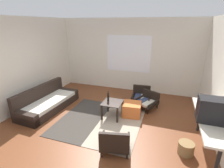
{
  "coord_description": "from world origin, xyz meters",
  "views": [
    {
      "loc": [
        1.49,
        -3.23,
        2.5
      ],
      "look_at": [
        0.09,
        0.86,
        0.96
      ],
      "focal_mm": 27.34,
      "sensor_mm": 36.0,
      "label": 1
    }
  ],
  "objects_px": {
    "armchair_corner": "(147,101)",
    "wicker_basket": "(186,148)",
    "console_shelf": "(210,121)",
    "clay_vase": "(209,105)",
    "armchair_by_window": "(141,96)",
    "crt_television": "(214,110)",
    "couch": "(47,102)",
    "glass_bottle": "(108,97)",
    "ottoman_orange": "(132,109)",
    "coffee_table": "(112,105)",
    "armchair_striped_foreground": "(115,142)"
  },
  "relations": [
    {
      "from": "console_shelf",
      "to": "clay_vase",
      "type": "height_order",
      "value": "clay_vase"
    },
    {
      "from": "ottoman_orange",
      "to": "glass_bottle",
      "type": "height_order",
      "value": "glass_bottle"
    },
    {
      "from": "console_shelf",
      "to": "glass_bottle",
      "type": "distance_m",
      "value": 2.49
    },
    {
      "from": "couch",
      "to": "coffee_table",
      "type": "xyz_separation_m",
      "value": [
        2.04,
        0.18,
        0.15
      ]
    },
    {
      "from": "armchair_striped_foreground",
      "to": "glass_bottle",
      "type": "relative_size",
      "value": 2.38
    },
    {
      "from": "crt_television",
      "to": "coffee_table",
      "type": "bearing_deg",
      "value": 157.61
    },
    {
      "from": "glass_bottle",
      "to": "wicker_basket",
      "type": "height_order",
      "value": "glass_bottle"
    },
    {
      "from": "glass_bottle",
      "to": "wicker_basket",
      "type": "relative_size",
      "value": 0.94
    },
    {
      "from": "armchair_corner",
      "to": "wicker_basket",
      "type": "relative_size",
      "value": 2.56
    },
    {
      "from": "armchair_corner",
      "to": "console_shelf",
      "type": "height_order",
      "value": "console_shelf"
    },
    {
      "from": "console_shelf",
      "to": "armchair_by_window",
      "type": "bearing_deg",
      "value": 128.96
    },
    {
      "from": "crt_television",
      "to": "wicker_basket",
      "type": "height_order",
      "value": "crt_television"
    },
    {
      "from": "clay_vase",
      "to": "wicker_basket",
      "type": "relative_size",
      "value": 1.03
    },
    {
      "from": "couch",
      "to": "armchair_by_window",
      "type": "distance_m",
      "value": 2.98
    },
    {
      "from": "console_shelf",
      "to": "clay_vase",
      "type": "xyz_separation_m",
      "value": [
        0.0,
        0.29,
        0.21
      ]
    },
    {
      "from": "armchair_by_window",
      "to": "console_shelf",
      "type": "height_order",
      "value": "console_shelf"
    },
    {
      "from": "wicker_basket",
      "to": "armchair_corner",
      "type": "bearing_deg",
      "value": 120.03
    },
    {
      "from": "console_shelf",
      "to": "clay_vase",
      "type": "distance_m",
      "value": 0.35
    },
    {
      "from": "crt_television",
      "to": "armchair_striped_foreground",
      "type": "bearing_deg",
      "value": -166.1
    },
    {
      "from": "glass_bottle",
      "to": "ottoman_orange",
      "type": "bearing_deg",
      "value": 19.17
    },
    {
      "from": "ottoman_orange",
      "to": "clay_vase",
      "type": "bearing_deg",
      "value": -23.73
    },
    {
      "from": "wicker_basket",
      "to": "crt_television",
      "type": "bearing_deg",
      "value": -4.21
    },
    {
      "from": "armchair_corner",
      "to": "clay_vase",
      "type": "relative_size",
      "value": 2.49
    },
    {
      "from": "couch",
      "to": "glass_bottle",
      "type": "xyz_separation_m",
      "value": [
        1.91,
        0.22,
        0.37
      ]
    },
    {
      "from": "console_shelf",
      "to": "coffee_table",
      "type": "bearing_deg",
      "value": 160.66
    },
    {
      "from": "console_shelf",
      "to": "glass_bottle",
      "type": "height_order",
      "value": "console_shelf"
    },
    {
      "from": "armchair_corner",
      "to": "wicker_basket",
      "type": "distance_m",
      "value": 2.06
    },
    {
      "from": "couch",
      "to": "glass_bottle",
      "type": "relative_size",
      "value": 7.03
    },
    {
      "from": "armchair_by_window",
      "to": "crt_television",
      "type": "distance_m",
      "value": 2.79
    },
    {
      "from": "armchair_striped_foreground",
      "to": "console_shelf",
      "type": "xyz_separation_m",
      "value": [
        1.7,
        0.55,
        0.5
      ]
    },
    {
      "from": "console_shelf",
      "to": "clay_vase",
      "type": "relative_size",
      "value": 5.65
    },
    {
      "from": "coffee_table",
      "to": "armchair_by_window",
      "type": "xyz_separation_m",
      "value": [
        0.59,
        1.22,
        -0.13
      ]
    },
    {
      "from": "couch",
      "to": "console_shelf",
      "type": "relative_size",
      "value": 1.13
    },
    {
      "from": "couch",
      "to": "coffee_table",
      "type": "relative_size",
      "value": 3.66
    },
    {
      "from": "armchair_corner",
      "to": "console_shelf",
      "type": "relative_size",
      "value": 0.44
    },
    {
      "from": "couch",
      "to": "armchair_corner",
      "type": "relative_size",
      "value": 2.57
    },
    {
      "from": "armchair_by_window",
      "to": "crt_television",
      "type": "xyz_separation_m",
      "value": [
        1.61,
        -2.13,
        0.83
      ]
    },
    {
      "from": "armchair_striped_foreground",
      "to": "crt_television",
      "type": "distance_m",
      "value": 1.92
    },
    {
      "from": "coffee_table",
      "to": "armchair_striped_foreground",
      "type": "bearing_deg",
      "value": -69.17
    },
    {
      "from": "console_shelf",
      "to": "crt_television",
      "type": "bearing_deg",
      "value": -91.36
    },
    {
      "from": "wicker_basket",
      "to": "clay_vase",
      "type": "bearing_deg",
      "value": 49.77
    },
    {
      "from": "coffee_table",
      "to": "armchair_striped_foreground",
      "type": "relative_size",
      "value": 0.81
    },
    {
      "from": "armchair_by_window",
      "to": "glass_bottle",
      "type": "height_order",
      "value": "glass_bottle"
    },
    {
      "from": "armchair_corner",
      "to": "crt_television",
      "type": "bearing_deg",
      "value": -52.95
    },
    {
      "from": "couch",
      "to": "armchair_by_window",
      "type": "height_order",
      "value": "couch"
    },
    {
      "from": "armchair_by_window",
      "to": "coffee_table",
      "type": "bearing_deg",
      "value": -115.9
    },
    {
      "from": "crt_television",
      "to": "clay_vase",
      "type": "distance_m",
      "value": 0.43
    },
    {
      "from": "couch",
      "to": "armchair_striped_foreground",
      "type": "height_order",
      "value": "couch"
    },
    {
      "from": "coffee_table",
      "to": "console_shelf",
      "type": "height_order",
      "value": "console_shelf"
    },
    {
      "from": "armchair_by_window",
      "to": "crt_television",
      "type": "bearing_deg",
      "value": -52.9
    }
  ]
}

